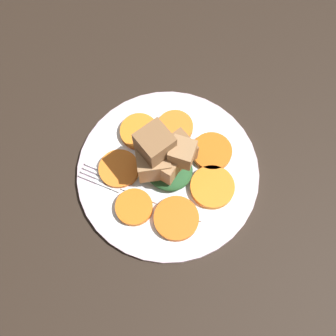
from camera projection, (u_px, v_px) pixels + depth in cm
name	position (u px, v px, depth cm)	size (l,w,h in cm)	color
table_slab	(168.00, 175.00, 65.14)	(120.00, 120.00, 2.00)	black
plate	(168.00, 172.00, 63.72)	(27.44, 27.44, 1.05)	silver
carrot_slice_0	(134.00, 207.00, 60.56)	(5.40, 5.40, 1.10)	orange
carrot_slice_1	(176.00, 219.00, 59.97)	(6.49, 6.49, 1.10)	orange
carrot_slice_2	(212.00, 187.00, 61.65)	(6.53, 6.53, 1.10)	orange
carrot_slice_3	(212.00, 152.00, 63.67)	(6.10, 6.10, 1.10)	orange
carrot_slice_4	(175.00, 127.00, 65.14)	(5.57, 5.57, 1.10)	orange
carrot_slice_5	(139.00, 132.00, 64.88)	(5.90, 5.90, 1.10)	orange
carrot_slice_6	(119.00, 169.00, 62.66)	(6.00, 6.00, 1.10)	orange
center_pile	(165.00, 158.00, 59.10)	(8.23, 8.98, 10.65)	#235128
fork	(138.00, 192.00, 61.74)	(18.28, 9.87, 0.40)	silver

